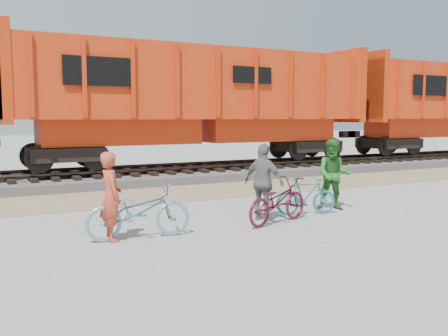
{
  "coord_description": "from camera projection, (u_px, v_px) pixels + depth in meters",
  "views": [
    {
      "loc": [
        -5.19,
        -8.36,
        2.31
      ],
      "look_at": [
        0.01,
        1.5,
        1.17
      ],
      "focal_mm": 40.0,
      "sensor_mm": 36.0,
      "label": 1
    }
  ],
  "objects": [
    {
      "name": "ground",
      "position": [
        258.0,
        233.0,
        10.0
      ],
      "size": [
        120.0,
        120.0,
        0.0
      ],
      "primitive_type": "plane",
      "color": "#9E9E99",
      "rests_on": "ground"
    },
    {
      "name": "gravel_strip",
      "position": [
        161.0,
        195.0,
        14.84
      ],
      "size": [
        120.0,
        3.0,
        0.02
      ],
      "primitive_type": "cube",
      "color": "#9D8061",
      "rests_on": "ground"
    },
    {
      "name": "ballast_bed",
      "position": [
        126.0,
        178.0,
        17.9
      ],
      "size": [
        120.0,
        4.0,
        0.3
      ],
      "primitive_type": "cube",
      "color": "slate",
      "rests_on": "ground"
    },
    {
      "name": "track",
      "position": [
        126.0,
        169.0,
        17.87
      ],
      "size": [
        120.0,
        2.6,
        0.24
      ],
      "color": "black",
      "rests_on": "ballast_bed"
    },
    {
      "name": "hopper_car_center",
      "position": [
        199.0,
        99.0,
        18.96
      ],
      "size": [
        14.0,
        3.13,
        4.65
      ],
      "color": "black",
      "rests_on": "track"
    },
    {
      "name": "bicycle_blue",
      "position": [
        139.0,
        211.0,
        9.48
      ],
      "size": [
        2.06,
        0.86,
        1.06
      ],
      "primitive_type": "imported",
      "rotation": [
        0.0,
        0.0,
        1.49
      ],
      "color": "#6BA7BB",
      "rests_on": "ground"
    },
    {
      "name": "bicycle_teal",
      "position": [
        306.0,
        196.0,
        11.84
      ],
      "size": [
        1.55,
        0.8,
        0.89
      ],
      "primitive_type": "imported",
      "rotation": [
        0.0,
        0.0,
        1.3
      ],
      "color": "teal",
      "rests_on": "ground"
    },
    {
      "name": "bicycle_maroon",
      "position": [
        277.0,
        201.0,
        10.84
      ],
      "size": [
        1.99,
        1.21,
        0.99
      ],
      "primitive_type": "imported",
      "rotation": [
        0.0,
        0.0,
        1.89
      ],
      "color": "#541424",
      "rests_on": "ground"
    },
    {
      "name": "person_solo",
      "position": [
        111.0,
        196.0,
        9.3
      ],
      "size": [
        0.41,
        0.61,
        1.68
      ],
      "primitive_type": "imported",
      "rotation": [
        0.0,
        0.0,
        1.56
      ],
      "color": "#B9442A",
      "rests_on": "ground"
    },
    {
      "name": "person_man",
      "position": [
        334.0,
        175.0,
        12.43
      ],
      "size": [
        1.09,
        1.06,
        1.77
      ],
      "primitive_type": "imported",
      "rotation": [
        0.0,
        0.0,
        -0.68
      ],
      "color": "#256723",
      "rests_on": "ground"
    },
    {
      "name": "person_woman",
      "position": [
        264.0,
        182.0,
        11.11
      ],
      "size": [
        0.78,
        1.1,
        1.73
      ],
      "primitive_type": "imported",
      "rotation": [
        0.0,
        0.0,
        1.96
      ],
      "color": "slate",
      "rests_on": "ground"
    }
  ]
}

